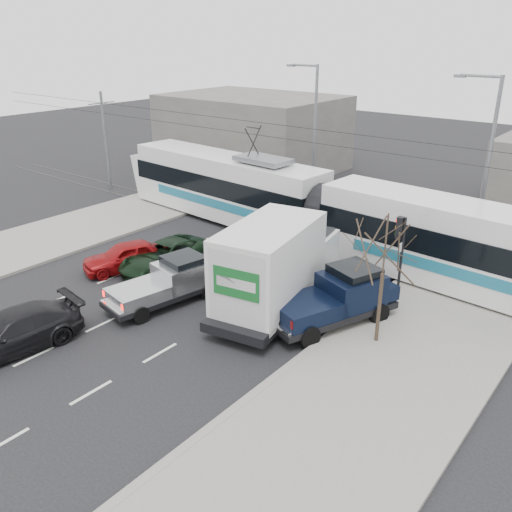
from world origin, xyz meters
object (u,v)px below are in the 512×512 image
Objects in this scene: street_lamp_far at (313,128)px; box_truck at (277,266)px; dark_car at (11,332)px; tram at (326,212)px; bare_tree at (385,250)px; navy_pickup at (339,297)px; street_lamp_near at (485,157)px; silver_pickup at (171,281)px; red_car at (126,256)px; green_car at (166,256)px; traffic_signal at (400,239)px.

street_lamp_far reaches higher than box_truck.
tram is at bearing 85.31° from dark_car.
tram reaches higher than bare_tree.
navy_pickup is 1.12× the size of dark_car.
street_lamp_near is 0.31× the size of tram.
dark_car is (1.50, -22.19, -4.37)m from street_lamp_far.
tram reaches higher than silver_pickup.
silver_pickup is 4.32m from red_car.
street_lamp_near reaches higher than red_car.
dark_car is at bearing -46.94° from red_car.
red_car is at bearing 178.00° from silver_pickup.
bare_tree is 13.81m from dark_car.
bare_tree is at bearing 30.26° from red_car.
box_truck is 2.86m from navy_pickup.
green_car is (-11.35, -0.12, -3.09)m from bare_tree.
traffic_signal is at bearing 105.76° from bare_tree.
silver_pickup is at bearing 83.38° from dark_car.
street_lamp_near is 1.75× the size of dark_car.
silver_pickup is at bearing 11.48° from red_car.
street_lamp_far reaches higher than traffic_signal.
silver_pickup is at bearing -159.91° from box_truck.
street_lamp_near reaches higher than dark_car.
navy_pickup is at bearing 33.98° from red_car.
navy_pickup is at bearing -98.74° from street_lamp_near.
traffic_signal is 5.41m from box_truck.
silver_pickup is 4.65m from box_truck.
silver_pickup is 3.54m from green_car.
tram is 10.51m from red_car.
street_lamp_near and street_lamp_far have the same top height.
tram is at bearing 95.32° from box_truck.
navy_pickup is 9.40m from green_car.
street_lamp_near is 16.65m from silver_pickup.
traffic_signal is 0.65× the size of silver_pickup.
dark_car is (-5.61, -8.68, -1.19)m from box_truck.
box_truck is 10.41m from dark_car.
bare_tree is 13.23m from red_car.
red_car is (-11.66, -5.37, -2.03)m from traffic_signal.
street_lamp_far is at bearing 102.14° from dark_car.
bare_tree reaches higher than silver_pickup.
navy_pickup is (2.69, 0.51, -0.80)m from box_truck.
street_lamp_near reaches higher than tram.
bare_tree reaches higher than dark_car.
red_car is (-10.82, -1.87, -0.42)m from navy_pickup.
green_car is 0.98× the size of dark_car.
box_truck is at bearing -62.22° from street_lamp_far.
bare_tree is 11.58m from street_lamp_near.
bare_tree is at bearing 48.48° from dark_car.
tram reaches higher than navy_pickup.
dark_car is (-10.00, -20.19, -4.37)m from street_lamp_near.
tram reaches higher than box_truck.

